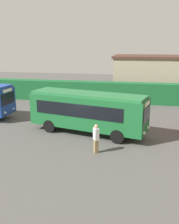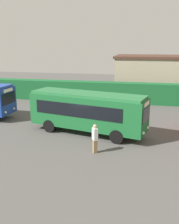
# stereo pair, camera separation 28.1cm
# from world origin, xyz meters

# --- Properties ---
(ground_plane) EXTENTS (78.78, 78.78, 0.00)m
(ground_plane) POSITION_xyz_m (0.00, 0.00, 0.00)
(ground_plane) COLOR #514F4C
(bus_green) EXTENTS (9.27, 4.38, 3.16)m
(bus_green) POSITION_xyz_m (-0.35, 0.21, 1.82)
(bus_green) COLOR #19602D
(bus_green) RESTS_ON ground_plane
(person_center) EXTENTS (0.31, 0.44, 1.80)m
(person_center) POSITION_xyz_m (0.47, 3.70, 0.95)
(person_center) COLOR #334C8C
(person_center) RESTS_ON ground_plane
(person_right) EXTENTS (0.45, 0.50, 1.88)m
(person_right) POSITION_xyz_m (0.91, -3.33, 1.00)
(person_right) COLOR olive
(person_right) RESTS_ON ground_plane
(hedge_row) EXTENTS (51.39, 1.55, 2.35)m
(hedge_row) POSITION_xyz_m (0.00, 11.51, 1.17)
(hedge_row) COLOR #195D2D
(hedge_row) RESTS_ON ground_plane
(depot_building) EXTENTS (11.41, 7.30, 5.16)m
(depot_building) POSITION_xyz_m (5.57, 17.53, 2.59)
(depot_building) COLOR tan
(depot_building) RESTS_ON ground_plane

